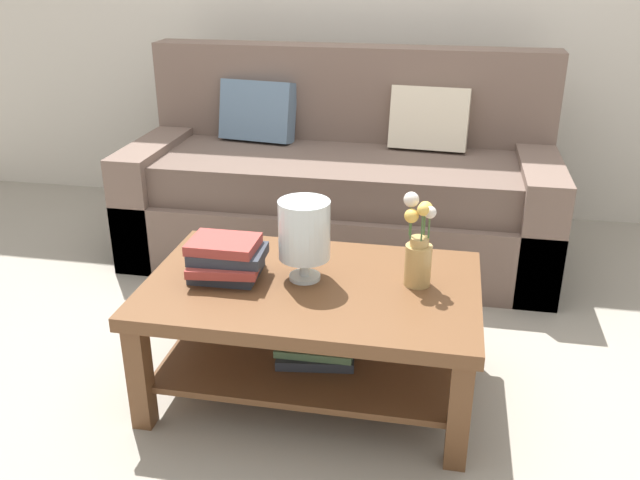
% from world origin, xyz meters
% --- Properties ---
extents(ground_plane, '(10.00, 10.00, 0.00)m').
position_xyz_m(ground_plane, '(0.00, 0.00, 0.00)').
color(ground_plane, gray).
extents(couch, '(2.18, 0.90, 1.06)m').
position_xyz_m(couch, '(-0.07, 0.87, 0.36)').
color(couch, brown).
rests_on(couch, ground).
extents(coffee_table, '(1.18, 0.75, 0.45)m').
position_xyz_m(coffee_table, '(0.03, -0.42, 0.32)').
color(coffee_table, brown).
rests_on(coffee_table, ground).
extents(book_stack_main, '(0.27, 0.26, 0.15)m').
position_xyz_m(book_stack_main, '(-0.28, -0.43, 0.52)').
color(book_stack_main, '#2D333D').
rests_on(book_stack_main, coffee_table).
extents(glass_hurricane_vase, '(0.18, 0.18, 0.29)m').
position_xyz_m(glass_hurricane_vase, '(0.00, -0.39, 0.63)').
color(glass_hurricane_vase, silver).
rests_on(glass_hurricane_vase, coffee_table).
extents(flower_pitcher, '(0.11, 0.10, 0.34)m').
position_xyz_m(flower_pitcher, '(0.39, -0.36, 0.59)').
color(flower_pitcher, tan).
rests_on(flower_pitcher, coffee_table).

